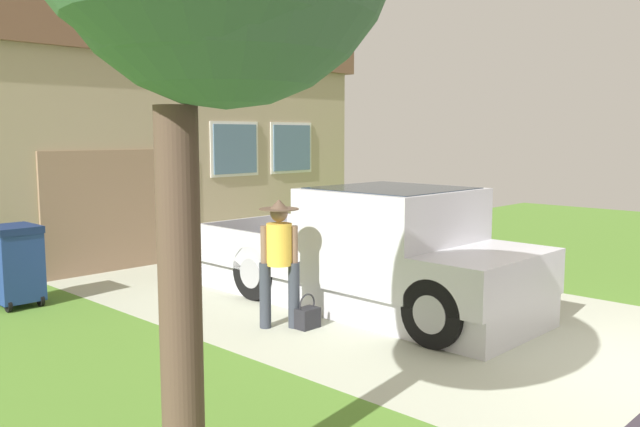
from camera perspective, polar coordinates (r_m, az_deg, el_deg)
pickup_truck at (r=9.06m, az=5.51°, el=-3.68°), size 2.12×5.13×1.70m
person_with_hat at (r=8.14m, az=-3.56°, el=-3.53°), size 0.49×0.49×1.62m
handbag at (r=8.29m, az=-1.12°, el=-8.96°), size 0.29×0.20×0.44m
house_with_garage at (r=15.22m, az=-19.36°, el=6.27°), size 10.39×6.20×4.63m
wheeled_trash_bin at (r=10.17m, az=-24.97°, el=-3.90°), size 0.60×0.72×1.14m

